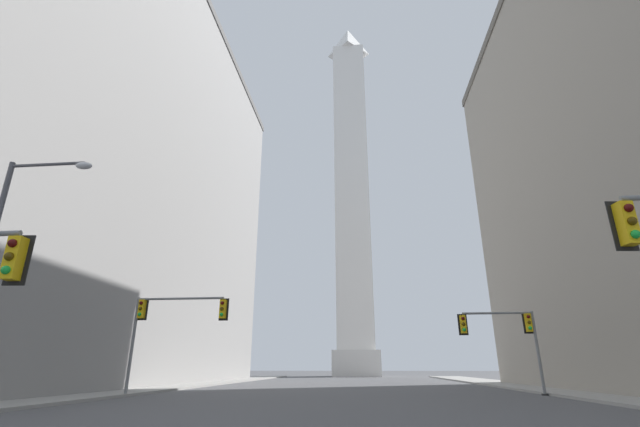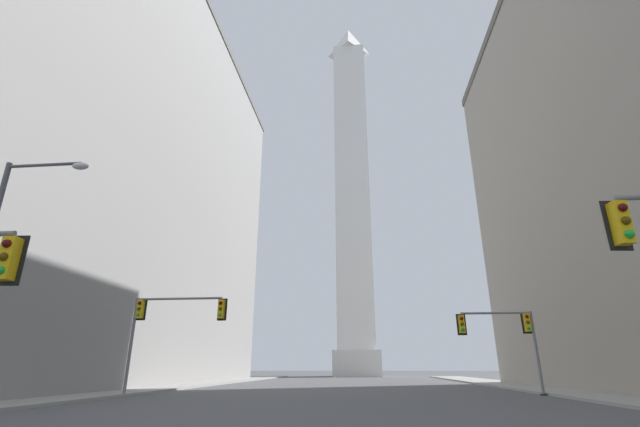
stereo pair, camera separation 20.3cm
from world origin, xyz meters
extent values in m
cube|color=gray|center=(-14.63, 28.61, 0.07)|extent=(5.00, 95.37, 0.15)
cube|color=gray|center=(14.63, 28.61, 0.07)|extent=(5.00, 95.37, 0.15)
cube|color=gray|center=(-27.90, 33.84, 20.47)|extent=(25.41, 57.21, 40.95)
cube|color=#595756|center=(-27.90, 33.84, 41.40)|extent=(25.67, 57.78, 0.90)
cube|color=silver|center=(0.00, 79.47, 2.20)|extent=(8.51, 8.51, 4.40)
cube|color=white|center=(0.00, 79.47, 37.36)|extent=(6.81, 6.81, 65.91)
pyramid|color=white|center=(0.00, 79.47, 74.05)|extent=(6.81, 6.81, 7.49)
cube|color=#E5B20F|center=(7.98, 8.44, 4.97)|extent=(0.38, 0.38, 1.10)
cube|color=black|center=(7.96, 8.62, 4.97)|extent=(0.58, 0.09, 1.32)
sphere|color=#410907|center=(8.00, 8.26, 5.31)|extent=(0.22, 0.22, 0.22)
sphere|color=#483506|center=(8.00, 8.26, 4.97)|extent=(0.22, 0.22, 0.22)
sphere|color=green|center=(8.00, 8.26, 4.63)|extent=(0.22, 0.22, 0.22)
cube|color=#E5B20F|center=(-7.38, 7.37, 4.18)|extent=(0.37, 0.37, 1.10)
cube|color=black|center=(-7.40, 7.55, 4.18)|extent=(0.58, 0.08, 1.32)
sphere|color=#410907|center=(-7.37, 7.18, 4.52)|extent=(0.22, 0.22, 0.22)
sphere|color=#483506|center=(-7.37, 7.18, 4.18)|extent=(0.22, 0.22, 0.22)
sphere|color=green|center=(-7.37, 7.18, 3.84)|extent=(0.22, 0.22, 0.22)
cylinder|color=slate|center=(-12.49, 23.20, 2.83)|extent=(0.18, 0.18, 5.66)
cylinder|color=#262626|center=(-12.49, 23.20, 0.05)|extent=(0.40, 0.40, 0.10)
cube|color=#E5B20F|center=(-12.20, 23.20, 4.96)|extent=(0.35, 0.35, 1.10)
cube|color=black|center=(-12.19, 23.38, 4.96)|extent=(0.58, 0.05, 1.32)
sphere|color=#410907|center=(-12.21, 23.01, 5.30)|extent=(0.22, 0.22, 0.22)
sphere|color=#483506|center=(-12.21, 23.01, 4.96)|extent=(0.22, 0.22, 0.22)
sphere|color=green|center=(-12.21, 23.01, 4.62)|extent=(0.22, 0.22, 0.22)
cylinder|color=slate|center=(-9.78, 23.20, 5.56)|extent=(5.43, 0.14, 0.14)
sphere|color=slate|center=(-12.49, 23.20, 5.56)|extent=(0.18, 0.18, 0.18)
cube|color=#E5B20F|center=(-7.06, 23.20, 4.89)|extent=(0.35, 0.35, 1.10)
cube|color=black|center=(-7.06, 23.38, 4.89)|extent=(0.58, 0.05, 1.32)
sphere|color=#410907|center=(-7.07, 23.01, 5.23)|extent=(0.22, 0.22, 0.22)
sphere|color=#483506|center=(-7.07, 23.01, 4.89)|extent=(0.22, 0.22, 0.22)
sphere|color=green|center=(-7.07, 23.01, 4.55)|extent=(0.22, 0.22, 0.22)
cylinder|color=slate|center=(11.96, 26.27, 2.46)|extent=(0.18, 0.18, 4.92)
cylinder|color=#262626|center=(11.96, 26.27, 0.05)|extent=(0.40, 0.40, 0.10)
cube|color=#E5B20F|center=(11.67, 26.27, 4.22)|extent=(0.37, 0.37, 1.10)
cube|color=black|center=(11.68, 26.45, 4.22)|extent=(0.58, 0.08, 1.32)
sphere|color=#410907|center=(11.65, 26.08, 4.56)|extent=(0.22, 0.22, 0.22)
sphere|color=#483506|center=(11.65, 26.08, 4.22)|extent=(0.22, 0.22, 0.22)
sphere|color=green|center=(11.65, 26.08, 3.88)|extent=(0.22, 0.22, 0.22)
cylinder|color=slate|center=(9.82, 26.27, 4.82)|extent=(4.29, 0.14, 0.14)
sphere|color=slate|center=(11.96, 26.27, 4.82)|extent=(0.18, 0.18, 0.18)
cube|color=#E5B20F|center=(7.67, 26.27, 4.15)|extent=(0.37, 0.37, 1.10)
cube|color=black|center=(7.69, 26.45, 4.15)|extent=(0.58, 0.08, 1.32)
sphere|color=#410907|center=(7.66, 26.08, 4.49)|extent=(0.22, 0.22, 0.22)
sphere|color=#483506|center=(7.66, 26.08, 4.15)|extent=(0.22, 0.22, 0.22)
sphere|color=green|center=(7.66, 26.08, 3.81)|extent=(0.22, 0.22, 0.22)
cylinder|color=#4C4C51|center=(-10.44, 11.25, 8.87)|extent=(2.96, 0.12, 0.12)
sphere|color=#4C4C51|center=(-11.92, 11.25, 8.87)|extent=(0.20, 0.20, 0.20)
ellipsoid|color=silver|center=(-8.95, 11.25, 8.75)|extent=(0.64, 0.36, 0.26)
camera|label=1|loc=(1.34, -2.37, 1.59)|focal=24.00mm
camera|label=2|loc=(1.55, -2.35, 1.59)|focal=24.00mm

